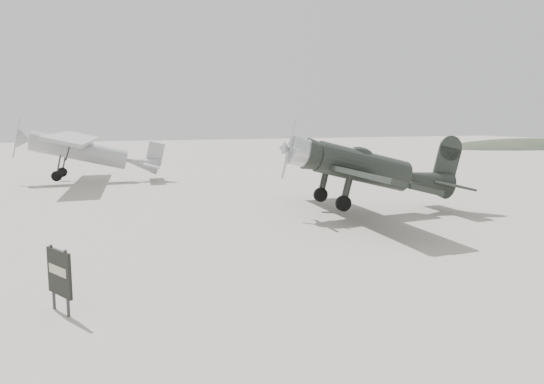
{
  "coord_description": "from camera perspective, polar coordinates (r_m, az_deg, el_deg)",
  "views": [
    {
      "loc": [
        -7.71,
        -12.81,
        3.79
      ],
      "look_at": [
        -1.57,
        2.42,
        1.5
      ],
      "focal_mm": 35.0,
      "sensor_mm": 36.0,
      "label": 1
    }
  ],
  "objects": [
    {
      "name": "lowwing_monoplane",
      "position": [
        21.32,
        10.49,
        2.45
      ],
      "size": [
        7.56,
        10.58,
        3.4
      ],
      "rotation": [
        0.0,
        0.24,
        -0.11
      ],
      "color": "black",
      "rests_on": "ground"
    },
    {
      "name": "ground",
      "position": [
        15.42,
        8.86,
        -6.38
      ],
      "size": [
        160.0,
        160.0,
        0.0
      ],
      "primitive_type": "plane",
      "color": "#A0998E",
      "rests_on": "ground"
    },
    {
      "name": "sign_board",
      "position": [
        11.22,
        -21.91,
        -8.17
      ],
      "size": [
        0.44,
        0.85,
        1.32
      ],
      "rotation": [
        0.0,
        0.0,
        0.43
      ],
      "color": "#333333",
      "rests_on": "ground"
    },
    {
      "name": "hill_northeast",
      "position": [
        78.32,
        25.63,
        4.38
      ],
      "size": [
        32.0,
        16.0,
        5.2
      ],
      "primitive_type": "ellipsoid",
      "color": "#2C3526",
      "rests_on": "ground"
    },
    {
      "name": "highwing_monoplane",
      "position": [
        33.42,
        -19.44,
        4.54
      ],
      "size": [
        8.37,
        11.75,
        3.32
      ],
      "rotation": [
        0.0,
        0.23,
        -0.14
      ],
      "color": "gray",
      "rests_on": "ground"
    }
  ]
}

